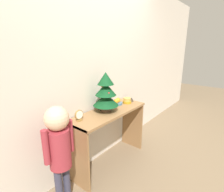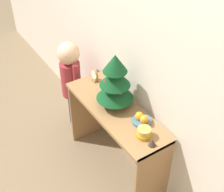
% 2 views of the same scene
% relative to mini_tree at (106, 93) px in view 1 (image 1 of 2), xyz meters
% --- Properties ---
extents(ground_plane, '(12.00, 12.00, 0.00)m').
position_rel_mini_tree_xyz_m(ground_plane, '(0.04, -0.22, -1.00)').
color(ground_plane, '#7A664C').
extents(back_wall, '(7.00, 0.05, 2.50)m').
position_rel_mini_tree_xyz_m(back_wall, '(0.04, 0.21, 0.25)').
color(back_wall, beige).
rests_on(back_wall, ground_plane).
extents(console_table, '(1.12, 0.38, 0.76)m').
position_rel_mini_tree_xyz_m(console_table, '(0.04, -0.02, -0.42)').
color(console_table, olive).
rests_on(console_table, ground_plane).
extents(mini_tree, '(0.32, 0.32, 0.49)m').
position_rel_mini_tree_xyz_m(mini_tree, '(0.00, 0.00, 0.00)').
color(mini_tree, '#4C3828').
rests_on(mini_tree, console_table).
extents(fruit_bowl, '(0.16, 0.16, 0.09)m').
position_rel_mini_tree_xyz_m(fruit_bowl, '(0.30, 0.06, -0.21)').
color(fruit_bowl, '#476B84').
rests_on(fruit_bowl, console_table).
extents(singing_bowl, '(0.12, 0.12, 0.08)m').
position_rel_mini_tree_xyz_m(singing_bowl, '(0.44, -0.02, -0.21)').
color(singing_bowl, '#B78419').
rests_on(singing_bowl, console_table).
extents(desk_clock, '(0.11, 0.04, 0.13)m').
position_rel_mini_tree_xyz_m(desk_clock, '(-0.40, 0.04, -0.18)').
color(desk_clock, olive).
rests_on(desk_clock, console_table).
extents(figurine, '(0.06, 0.06, 0.06)m').
position_rel_mini_tree_xyz_m(figurine, '(0.55, -0.03, -0.21)').
color(figurine, '#382D23').
rests_on(figurine, console_table).
extents(child_figure, '(0.32, 0.22, 1.04)m').
position_rel_mini_tree_xyz_m(child_figure, '(-0.74, -0.06, -0.33)').
color(child_figure, '#38384C').
rests_on(child_figure, ground_plane).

